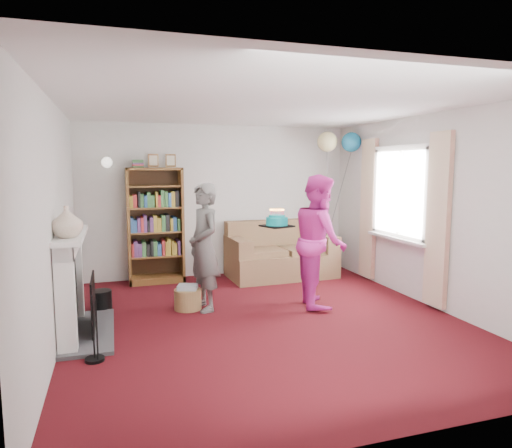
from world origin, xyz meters
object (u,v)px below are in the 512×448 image
object	(u,v)px
person_striped	(204,247)
person_magenta	(320,240)
birthday_cake	(277,221)
bookcase	(155,226)
sofa	(280,256)

from	to	relation	value
person_striped	person_magenta	size ratio (longest dim) A/B	0.94
birthday_cake	person_magenta	bearing A→B (deg)	0.03
bookcase	person_magenta	distance (m)	2.71
bookcase	person_magenta	bearing A→B (deg)	-44.08
person_magenta	birthday_cake	size ratio (longest dim) A/B	5.18
bookcase	birthday_cake	distance (m)	2.33
bookcase	person_striped	size ratio (longest dim) A/B	1.24
sofa	birthday_cake	size ratio (longest dim) A/B	5.19
bookcase	person_magenta	size ratio (longest dim) A/B	1.17
sofa	person_striped	size ratio (longest dim) A/B	1.07
bookcase	sofa	xyz separation A→B (m)	(2.01, -0.23, -0.55)
bookcase	sofa	world-z (taller)	bookcase
sofa	birthday_cake	bearing A→B (deg)	-113.94
bookcase	birthday_cake	bearing A→B (deg)	-54.42
person_magenta	person_striped	bearing A→B (deg)	94.43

